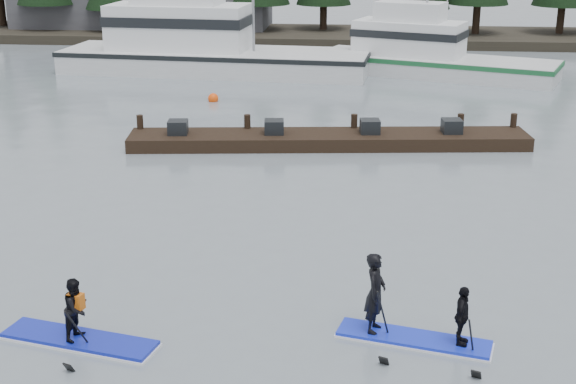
# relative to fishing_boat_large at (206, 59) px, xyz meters

# --- Properties ---
(ground) EXTENTS (160.00, 160.00, 0.00)m
(ground) POSITION_rel_fishing_boat_large_xyz_m (6.63, -29.16, -0.71)
(ground) COLOR gray
(ground) RESTS_ON ground
(far_shore) EXTENTS (70.00, 8.00, 0.60)m
(far_shore) POSITION_rel_fishing_boat_large_xyz_m (6.63, 12.84, -0.41)
(far_shore) COLOR #2D281E
(far_shore) RESTS_ON ground
(treeline) EXTENTS (60.00, 4.00, 8.00)m
(treeline) POSITION_rel_fishing_boat_large_xyz_m (6.63, 12.84, -0.71)
(treeline) COLOR black
(treeline) RESTS_ON ground
(fishing_boat_large) EXTENTS (16.87, 6.06, 9.45)m
(fishing_boat_large) POSITION_rel_fishing_boat_large_xyz_m (0.00, 0.00, 0.00)
(fishing_boat_large) COLOR silver
(fishing_boat_large) RESTS_ON ground
(fishing_boat_medium) EXTENTS (13.06, 7.74, 7.76)m
(fishing_boat_medium) POSITION_rel_fishing_boat_large_xyz_m (12.00, 0.28, -0.17)
(fishing_boat_medium) COLOR silver
(fishing_boat_medium) RESTS_ON ground
(floating_dock) EXTENTS (14.68, 3.53, 0.49)m
(floating_dock) POSITION_rel_fishing_boat_large_xyz_m (7.33, -14.56, -0.47)
(floating_dock) COLOR black
(floating_dock) RESTS_ON ground
(buoy_b) EXTENTS (0.48, 0.48, 0.48)m
(buoy_b) POSITION_rel_fishing_boat_large_xyz_m (1.72, -7.37, -0.71)
(buoy_b) COLOR #FB4B0C
(buoy_b) RESTS_ON ground
(paddleboard_solo) EXTENTS (3.24, 1.45, 1.83)m
(paddleboard_solo) POSITION_rel_fishing_boat_large_xyz_m (3.10, -29.47, -0.25)
(paddleboard_solo) COLOR #1221AE
(paddleboard_solo) RESTS_ON ground
(paddleboard_duo) EXTENTS (3.08, 1.59, 2.25)m
(paddleboard_duo) POSITION_rel_fishing_boat_large_xyz_m (9.54, -28.79, -0.07)
(paddleboard_duo) COLOR #162CD7
(paddleboard_duo) RESTS_ON ground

